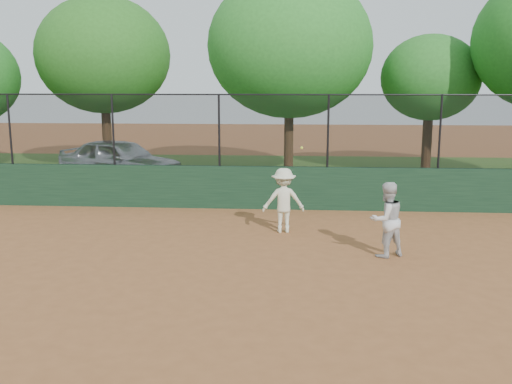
# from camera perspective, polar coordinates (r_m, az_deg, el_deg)

# --- Properties ---
(ground) EXTENTS (80.00, 80.00, 0.00)m
(ground) POSITION_cam_1_polar(r_m,az_deg,el_deg) (10.43, -5.33, -8.71)
(ground) COLOR #94582F
(ground) RESTS_ON ground
(back_wall) EXTENTS (26.00, 0.20, 1.20)m
(back_wall) POSITION_cam_1_polar(r_m,az_deg,el_deg) (16.04, -1.87, 0.47)
(back_wall) COLOR #1A3922
(back_wall) RESTS_ON ground
(grass_strip) EXTENTS (36.00, 12.00, 0.01)m
(grass_strip) POSITION_cam_1_polar(r_m,az_deg,el_deg) (22.03, -0.23, 1.73)
(grass_strip) COLOR #2B4B17
(grass_strip) RESTS_ON ground
(parked_car) EXTENTS (4.97, 3.45, 1.57)m
(parked_car) POSITION_cam_1_polar(r_m,az_deg,el_deg) (20.83, -13.45, 3.08)
(parked_car) COLOR #A6AAAF
(parked_car) RESTS_ON ground
(player_second) EXTENTS (0.93, 0.86, 1.54)m
(player_second) POSITION_cam_1_polar(r_m,az_deg,el_deg) (11.83, 12.91, -2.70)
(player_second) COLOR silver
(player_second) RESTS_ON ground
(player_main) EXTENTS (1.05, 0.76, 2.09)m
(player_main) POSITION_cam_1_polar(r_m,az_deg,el_deg) (13.43, 2.77, -0.85)
(player_main) COLOR beige
(player_main) RESTS_ON ground
(fence_assembly) EXTENTS (26.00, 0.06, 2.00)m
(fence_assembly) POSITION_cam_1_polar(r_m,az_deg,el_deg) (15.83, -2.01, 6.30)
(fence_assembly) COLOR black
(fence_assembly) RESTS_ON back_wall
(tree_1) EXTENTS (5.16, 4.69, 6.78)m
(tree_1) POSITION_cam_1_polar(r_m,az_deg,el_deg) (23.24, -15.04, 13.06)
(tree_1) COLOR #482F19
(tree_1) RESTS_ON ground
(tree_2) EXTENTS (6.03, 5.48, 7.41)m
(tree_2) POSITION_cam_1_polar(r_m,az_deg,el_deg) (21.39, 3.39, 14.33)
(tree_2) COLOR #4C311B
(tree_2) RESTS_ON ground
(tree_3) EXTENTS (3.65, 3.32, 5.27)m
(tree_3) POSITION_cam_1_polar(r_m,az_deg,el_deg) (22.39, 17.04, 10.83)
(tree_3) COLOR #402715
(tree_3) RESTS_ON ground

